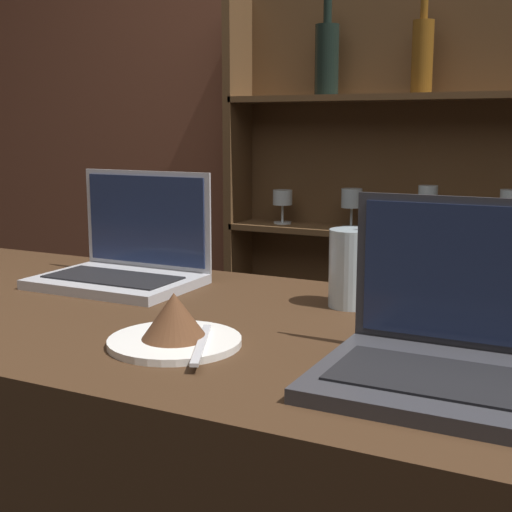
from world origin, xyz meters
TOP-DOWN VIEW (x-y plane):
  - back_wall at (0.00, 1.76)m, footprint 7.00×0.06m
  - back_shelf at (-0.03, 1.68)m, footprint 1.37×0.18m
  - laptop_near at (-0.33, 0.49)m, footprint 0.29×0.21m
  - laptop_far at (0.34, 0.23)m, footprint 0.31×0.24m
  - cake_plate at (-0.04, 0.20)m, footprint 0.18×0.19m
  - water_glass at (0.11, 0.51)m, footprint 0.08×0.08m

SIDE VIEW (x-z plane):
  - back_shelf at x=-0.03m, z-range 0.05..1.78m
  - cake_plate at x=-0.04m, z-range 0.99..1.06m
  - laptop_far at x=0.34m, z-range 0.94..1.15m
  - laptop_near at x=-0.33m, z-range 0.94..1.15m
  - water_glass at x=0.11m, z-range 0.98..1.15m
  - back_wall at x=0.00m, z-range 0.00..2.70m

